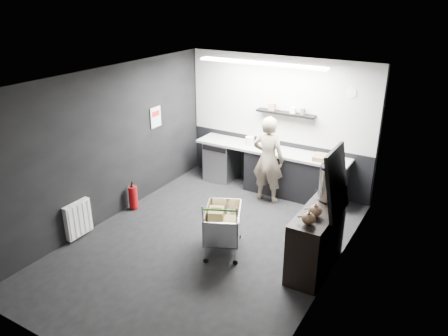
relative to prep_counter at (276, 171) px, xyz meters
The scene contains 22 objects.
floor 2.47m from the prep_counter, 93.20° to the right, with size 5.50×5.50×0.00m, color black.
ceiling 3.30m from the prep_counter, 93.20° to the right, with size 5.50×5.50×0.00m, color silver.
wall_back 0.96m from the prep_counter, 112.30° to the left, with size 5.50×5.50×0.00m, color black.
wall_front 5.25m from the prep_counter, 91.50° to the right, with size 5.50×5.50×0.00m, color black.
wall_left 3.35m from the prep_counter, 131.43° to the right, with size 5.50×5.50×0.00m, color black.
wall_right 3.18m from the prep_counter, 52.38° to the right, with size 5.50×5.50×0.00m, color black.
kitchen_wall_panel 1.43m from the prep_counter, 113.58° to the left, with size 3.95×0.02×1.70m, color silver.
dado_panel 0.34m from the prep_counter, 113.58° to the left, with size 3.95×0.02×1.00m, color black.
floating_shelf 1.18m from the prep_counter, 72.13° to the left, with size 1.20×0.22×0.04m, color black.
wall_clock 2.13m from the prep_counter, 13.36° to the left, with size 0.20×0.20×0.03m, color white.
poster 2.63m from the prep_counter, 152.11° to the right, with size 0.02×0.30×0.40m, color silver.
poster_red_band 2.66m from the prep_counter, 152.05° to the right, with size 0.01×0.22×0.10m, color red.
radiator 3.92m from the prep_counter, 122.01° to the right, with size 0.10×0.50×0.60m, color white.
ceiling_strip 2.29m from the prep_counter, 103.37° to the right, with size 2.40×0.20×0.04m, color white.
prep_counter is the anchor object (origin of this frame).
person 0.60m from the prep_counter, 86.99° to the right, with size 0.62×0.41×1.71m, color beige.
shopping_cart 2.44m from the prep_counter, 85.58° to the right, with size 0.88×1.11×0.99m.
sideboard 2.67m from the prep_counter, 52.63° to the right, with size 0.54×1.27×1.91m.
fire_extinguisher 2.88m from the prep_counter, 133.76° to the right, with size 0.16×0.16×0.54m.
cardboard_box 1.13m from the prep_counter, ahead, with size 0.44×0.33×0.09m, color #8A6B49.
pink_tub 0.81m from the prep_counter, behind, with size 0.18×0.18×0.18m, color white.
white_container 0.56m from the prep_counter, 165.71° to the right, with size 0.19×0.15×0.17m, color white.
Camera 1 is at (3.36, -5.14, 3.90)m, focal length 35.00 mm.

